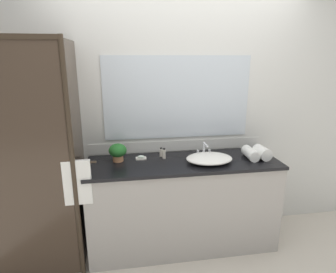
% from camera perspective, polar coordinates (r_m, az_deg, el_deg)
% --- Properties ---
extents(ground_plane, '(8.00, 8.00, 0.00)m').
position_cam_1_polar(ground_plane, '(3.10, 2.93, -20.82)').
color(ground_plane, beige).
extents(wall_back_with_mirror, '(4.40, 0.06, 2.60)m').
position_cam_1_polar(wall_back_with_mirror, '(2.87, 1.87, 4.92)').
color(wall_back_with_mirror, silver).
rests_on(wall_back_with_mirror, ground_plane).
extents(vanity_cabinet, '(1.80, 0.58, 0.90)m').
position_cam_1_polar(vanity_cabinet, '(2.86, 3.02, -13.43)').
color(vanity_cabinet, '#9E9993').
rests_on(vanity_cabinet, ground_plane).
extents(shower_enclosure, '(1.20, 0.59, 2.00)m').
position_cam_1_polar(shower_enclosure, '(2.50, -25.72, -5.18)').
color(shower_enclosure, '#2D2319').
rests_on(shower_enclosure, ground_plane).
extents(sink_basin, '(0.43, 0.33, 0.07)m').
position_cam_1_polar(sink_basin, '(2.65, 8.34, -4.42)').
color(sink_basin, white).
rests_on(sink_basin, vanity_cabinet).
extents(faucet, '(0.17, 0.15, 0.14)m').
position_cam_1_polar(faucet, '(2.81, 7.30, -2.97)').
color(faucet, silver).
rests_on(faucet, vanity_cabinet).
extents(potted_plant, '(0.17, 0.17, 0.17)m').
position_cam_1_polar(potted_plant, '(2.67, -10.15, -2.98)').
color(potted_plant, '#B77A51').
rests_on(potted_plant, vanity_cabinet).
extents(soap_dish, '(0.10, 0.07, 0.04)m').
position_cam_1_polar(soap_dish, '(2.72, -5.48, -4.27)').
color(soap_dish, silver).
rests_on(soap_dish, vanity_cabinet).
extents(amenity_bottle_conditioner, '(0.03, 0.03, 0.10)m').
position_cam_1_polar(amenity_bottle_conditioner, '(2.72, -0.81, -3.46)').
color(amenity_bottle_conditioner, silver).
rests_on(amenity_bottle_conditioner, vanity_cabinet).
extents(amenity_bottle_lotion, '(0.03, 0.03, 0.09)m').
position_cam_1_polar(amenity_bottle_lotion, '(2.77, -1.41, -3.20)').
color(amenity_bottle_lotion, silver).
rests_on(amenity_bottle_lotion, vanity_cabinet).
extents(rolled_towel_near_edge, '(0.13, 0.19, 0.12)m').
position_cam_1_polar(rolled_towel_near_edge, '(2.86, 18.50, -3.11)').
color(rolled_towel_near_edge, white).
rests_on(rolled_towel_near_edge, vanity_cabinet).
extents(rolled_towel_middle, '(0.12, 0.24, 0.10)m').
position_cam_1_polar(rolled_towel_middle, '(2.83, 16.33, -3.30)').
color(rolled_towel_middle, white).
rests_on(rolled_towel_middle, vanity_cabinet).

